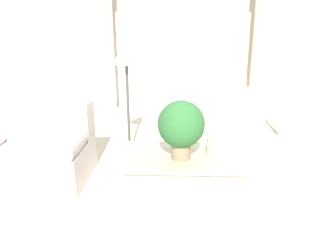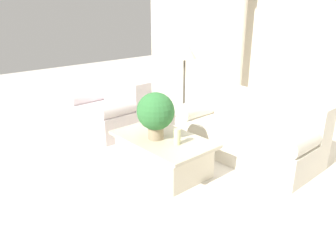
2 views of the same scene
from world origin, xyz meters
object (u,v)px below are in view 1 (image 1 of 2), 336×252
Objects in this scene: sofa_long at (215,128)px; coffee_table at (184,174)px; loveseat at (34,149)px; potted_plant at (181,126)px; floor_lamp at (126,59)px.

sofa_long is 1.51× the size of coffee_table.
loveseat is 1.76m from coffee_table.
sofa_long is 1.47m from potted_plant.
sofa_long is 1.31m from coffee_table.
loveseat is 2.10× the size of potted_plant.
sofa_long is at bearing 6.56° from floor_lamp.
potted_plant is (-0.48, -1.31, 0.45)m from sofa_long.
potted_plant reaches higher than sofa_long.
potted_plant reaches higher than coffee_table.
potted_plant is 1.46m from floor_lamp.
coffee_table is at bearing 65.50° from potted_plant.
sofa_long is 1.53m from floor_lamp.
potted_plant is (-0.04, -0.08, 0.56)m from coffee_table.
loveseat is 1.79m from potted_plant.
floor_lamp is (-1.19, -0.14, 0.96)m from sofa_long.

